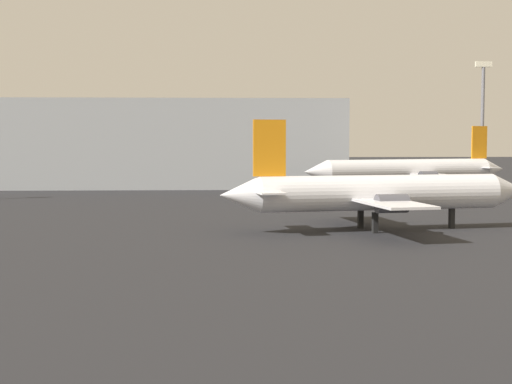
% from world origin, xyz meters
% --- Properties ---
extents(airplane_distant, '(27.34, 19.48, 9.25)m').
position_xyz_m(airplane_distant, '(15.48, 53.50, 3.17)').
color(airplane_distant, white).
rests_on(airplane_distant, ground_plane).
extents(airplane_far_right, '(30.51, 22.02, 9.48)m').
position_xyz_m(airplane_far_right, '(28.05, 92.18, 3.37)').
color(airplane_far_right, white).
rests_on(airplane_far_right, ground_plane).
extents(light_mast_right, '(2.40, 0.50, 18.91)m').
position_xyz_m(light_mast_right, '(40.42, 99.12, 10.71)').
color(light_mast_right, slate).
rests_on(light_mast_right, ground_plane).
extents(terminal_building, '(81.68, 25.20, 13.77)m').
position_xyz_m(terminal_building, '(-19.32, 115.55, 6.89)').
color(terminal_building, '#999EA3').
rests_on(terminal_building, ground_plane).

